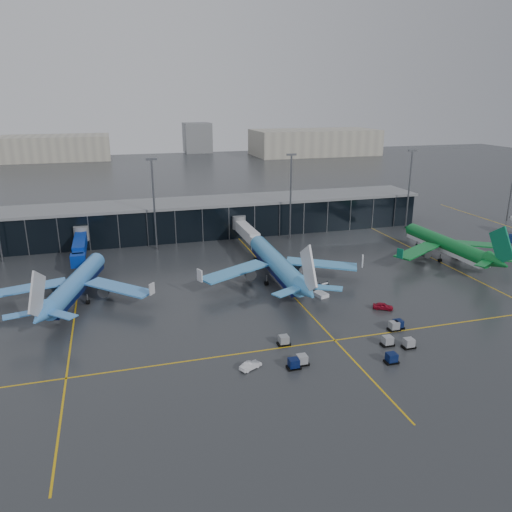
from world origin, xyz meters
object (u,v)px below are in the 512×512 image
object	(u,v)px
service_van_white	(251,365)
airliner_arkefly	(75,273)
airliner_klm_near	(277,253)
baggage_carts	(359,344)
service_van_red	(383,306)
airliner_aer_lingus	(447,236)
mobile_airstair	(321,293)

from	to	relation	value
service_van_white	airliner_arkefly	bearing A→B (deg)	9.61
airliner_klm_near	baggage_carts	size ratio (longest dim) A/B	1.74
service_van_red	service_van_white	size ratio (longest dim) A/B	1.06
airliner_arkefly	airliner_aer_lingus	size ratio (longest dim) A/B	0.97
airliner_klm_near	mobile_airstair	xyz separation A→B (m)	(6.21, -11.56, -6.15)
airliner_arkefly	service_van_white	world-z (taller)	airliner_arkefly
mobile_airstair	service_van_red	distance (m)	13.75
airliner_aer_lingus	mobile_airstair	world-z (taller)	airliner_aer_lingus
mobile_airstair	service_van_white	size ratio (longest dim) A/B	0.97
airliner_arkefly	airliner_klm_near	distance (m)	44.27
airliner_klm_near	service_van_white	xyz separation A→B (m)	(-16.51, -36.52, -6.29)
baggage_carts	mobile_airstair	bearing A→B (deg)	82.71
airliner_klm_near	service_van_red	xyz separation A→B (m)	(15.58, -21.62, -6.23)
airliner_klm_near	airliner_arkefly	bearing A→B (deg)	-179.53
mobile_airstair	service_van_white	world-z (taller)	mobile_airstair
airliner_arkefly	service_van_red	world-z (taller)	airliner_arkefly
mobile_airstair	service_van_white	bearing A→B (deg)	-148.91
airliner_arkefly	airliner_aer_lingus	xyz separation A→B (m)	(92.45, 2.84, 0.16)
airliner_klm_near	airliner_aer_lingus	distance (m)	48.31
airliner_aer_lingus	service_van_white	distance (m)	76.25
baggage_carts	airliner_klm_near	bearing A→B (deg)	95.19
airliner_klm_near	airliner_aer_lingus	size ratio (longest dim) A/B	1.08
airliner_arkefly	mobile_airstair	distance (m)	52.20
mobile_airstair	service_van_red	bearing A→B (deg)	-63.65
airliner_aer_lingus	service_van_white	bearing A→B (deg)	-149.81
baggage_carts	service_van_red	size ratio (longest dim) A/B	6.41
service_van_red	mobile_airstair	bearing A→B (deg)	73.08
service_van_white	airliner_aer_lingus	bearing A→B (deg)	-85.50
airliner_aer_lingus	baggage_carts	xyz separation A→B (m)	(-44.99, -38.56, -5.62)
airliner_arkefly	service_van_white	bearing A→B (deg)	-37.48
service_van_white	service_van_red	bearing A→B (deg)	-92.28
airliner_arkefly	mobile_airstair	xyz separation A→B (m)	(50.47, -12.14, -5.45)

